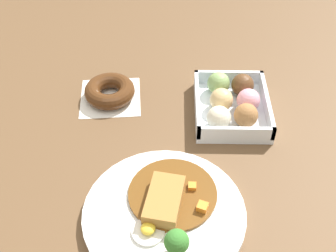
{
  "coord_description": "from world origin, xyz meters",
  "views": [
    {
      "loc": [
        -0.51,
        0.05,
        0.64
      ],
      "look_at": [
        0.11,
        0.06,
        0.03
      ],
      "focal_mm": 46.23,
      "sensor_mm": 36.0,
      "label": 1
    }
  ],
  "objects": [
    {
      "name": "ground_plane",
      "position": [
        0.0,
        0.0,
        0.0
      ],
      "size": [
        1.6,
        1.6,
        0.0
      ],
      "primitive_type": "plane",
      "color": "brown"
    },
    {
      "name": "curry_plate",
      "position": [
        -0.08,
        0.06,
        0.01
      ],
      "size": [
        0.28,
        0.28,
        0.07
      ],
      "color": "white",
      "rests_on": "ground_plane"
    },
    {
      "name": "donut_box",
      "position": [
        0.18,
        -0.07,
        0.03
      ],
      "size": [
        0.19,
        0.16,
        0.06
      ],
      "color": "silver",
      "rests_on": "ground_plane"
    },
    {
      "name": "chocolate_ring_donut",
      "position": [
        0.23,
        0.19,
        0.02
      ],
      "size": [
        0.14,
        0.14,
        0.04
      ],
      "color": "white",
      "rests_on": "ground_plane"
    }
  ]
}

